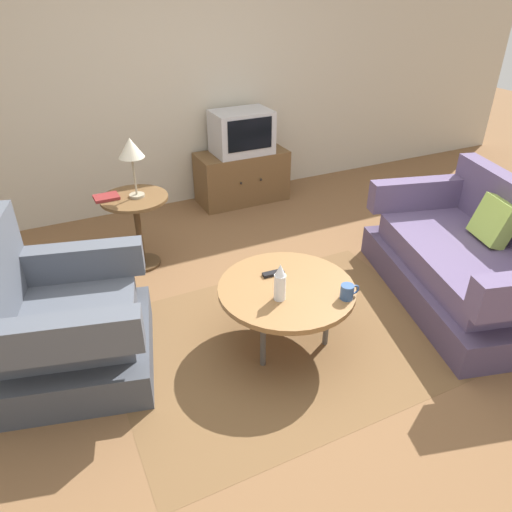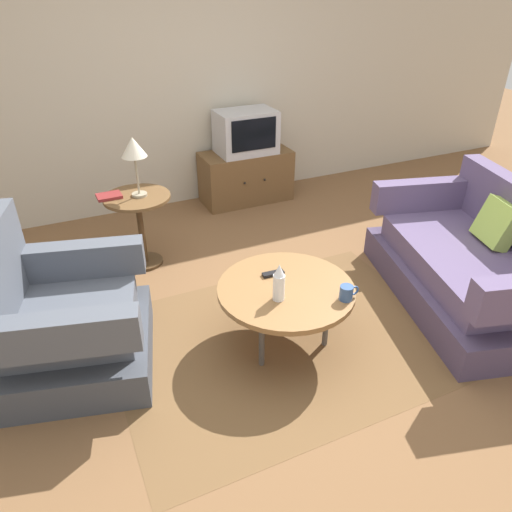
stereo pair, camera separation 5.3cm
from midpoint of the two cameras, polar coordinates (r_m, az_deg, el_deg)
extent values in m
plane|color=brown|center=(3.36, 4.09, -8.53)|extent=(16.00, 16.00, 0.00)
cube|color=#BCB29E|center=(4.95, -10.47, 21.25)|extent=(9.00, 0.12, 2.70)
cube|color=brown|center=(3.25, 2.95, -10.04)|extent=(2.19, 1.63, 0.00)
cube|color=#3E424B|center=(3.20, -20.74, -10.50)|extent=(1.06, 1.09, 0.24)
cube|color=#4C515B|center=(3.07, -21.46, -7.52)|extent=(0.86, 0.78, 0.18)
cube|color=#4C515B|center=(2.66, -23.31, -9.04)|extent=(0.87, 0.35, 0.22)
cube|color=#4C515B|center=(3.27, -21.30, -0.67)|extent=(0.87, 0.35, 0.22)
cube|color=#4B3E5C|center=(3.88, 22.72, -3.06)|extent=(1.28, 1.77, 0.24)
cube|color=#5B4C70|center=(3.77, 23.35, -0.40)|extent=(1.08, 1.47, 0.18)
cube|color=#5B4C70|center=(4.23, 18.92, 7.09)|extent=(0.90, 0.37, 0.25)
cube|color=#A3C651|center=(3.86, 26.27, 3.77)|extent=(0.29, 0.36, 0.33)
cylinder|color=olive|center=(3.00, 3.16, -3.96)|extent=(0.86, 0.86, 0.04)
cylinder|color=#4C4742|center=(3.31, 0.84, -4.71)|extent=(0.04, 0.04, 0.40)
cylinder|color=#4C4742|center=(2.95, 0.33, -9.93)|extent=(0.04, 0.04, 0.40)
cylinder|color=#4C4742|center=(3.13, 7.99, -7.51)|extent=(0.04, 0.04, 0.40)
cylinder|color=brown|center=(3.89, -14.72, 6.68)|extent=(0.53, 0.53, 0.02)
cylinder|color=#47311C|center=(4.02, -14.15, 2.67)|extent=(0.05, 0.05, 0.59)
cylinder|color=#47311C|center=(4.16, -13.66, -0.78)|extent=(0.29, 0.29, 0.02)
cube|color=brown|center=(5.13, -2.00, 9.47)|extent=(0.94, 0.43, 0.53)
sphere|color=black|center=(4.89, -2.11, 8.68)|extent=(0.02, 0.02, 0.02)
sphere|color=black|center=(4.98, 0.29, 9.10)|extent=(0.02, 0.02, 0.02)
cube|color=#B7B7BC|center=(4.97, -2.05, 14.58)|extent=(0.59, 0.40, 0.43)
cube|color=black|center=(4.79, -1.04, 14.28)|extent=(0.47, 0.01, 0.31)
cylinder|color=#9E937A|center=(3.88, -14.41, 7.03)|extent=(0.12, 0.12, 0.02)
cylinder|color=#9E937A|center=(3.82, -14.72, 9.21)|extent=(0.02, 0.02, 0.30)
cone|color=beige|center=(3.75, -15.17, 12.38)|extent=(0.19, 0.19, 0.15)
cylinder|color=white|center=(2.83, 2.33, -3.74)|extent=(0.07, 0.07, 0.17)
cone|color=white|center=(2.77, 2.38, -1.67)|extent=(0.06, 0.06, 0.07)
cylinder|color=#335184|center=(2.90, 10.30, -4.24)|extent=(0.08, 0.08, 0.09)
torus|color=#335184|center=(2.93, 11.22, -3.95)|extent=(0.06, 0.01, 0.06)
cube|color=black|center=(3.09, 1.59, -2.09)|extent=(0.15, 0.05, 0.02)
cube|color=maroon|center=(3.91, -17.82, 6.70)|extent=(0.19, 0.15, 0.02)
camera|label=1|loc=(0.03, -90.49, -0.29)|focal=33.49mm
camera|label=2|loc=(0.03, 89.51, 0.29)|focal=33.49mm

